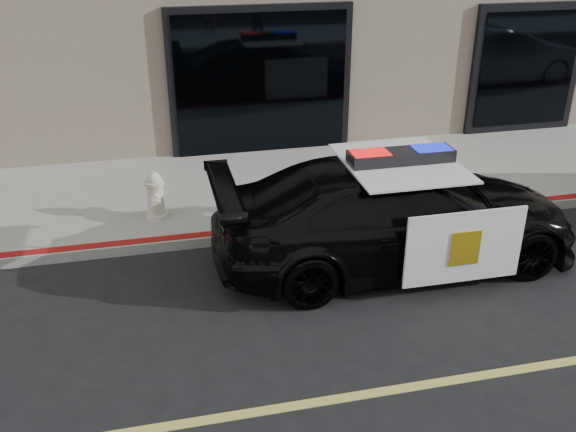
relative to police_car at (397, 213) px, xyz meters
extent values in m
plane|color=black|center=(0.01, -2.51, -0.73)|extent=(120.00, 120.00, 0.00)
cube|color=gray|center=(0.01, 2.74, -0.65)|extent=(60.00, 3.50, 0.15)
imported|color=black|center=(0.00, 0.00, -0.01)|extent=(2.05, 4.97, 1.44)
cube|color=white|center=(0.47, -1.03, -0.03)|extent=(1.54, 0.04, 0.96)
cube|color=white|center=(0.48, 1.03, -0.03)|extent=(1.54, 0.04, 0.96)
cube|color=white|center=(0.00, 0.00, 0.72)|extent=(1.44, 1.73, 0.02)
cube|color=gold|center=(0.47, -1.06, -0.03)|extent=(0.38, 0.01, 0.46)
cube|color=black|center=(0.00, 0.00, 0.81)|extent=(1.38, 0.36, 0.17)
cube|color=red|center=(-0.42, 0.00, 0.82)|extent=(0.48, 0.31, 0.16)
cube|color=#0C19CC|center=(0.42, 0.00, 0.82)|extent=(0.48, 0.31, 0.16)
cylinder|color=beige|center=(-3.13, 1.80, -0.54)|extent=(0.34, 0.34, 0.08)
cylinder|color=beige|center=(-3.13, 1.80, -0.27)|extent=(0.25, 0.25, 0.48)
cylinder|color=beige|center=(-3.13, 1.80, -0.01)|extent=(0.30, 0.30, 0.06)
sphere|color=beige|center=(-3.13, 1.80, 0.05)|extent=(0.22, 0.22, 0.22)
cylinder|color=beige|center=(-3.13, 1.80, 0.14)|extent=(0.07, 0.07, 0.07)
cylinder|color=beige|center=(-3.13, 1.96, -0.20)|extent=(0.12, 0.11, 0.12)
cylinder|color=beige|center=(-3.13, 1.64, -0.20)|extent=(0.12, 0.11, 0.12)
cylinder|color=beige|center=(-3.13, 1.61, -0.27)|extent=(0.16, 0.13, 0.16)
camera|label=1|loc=(-3.16, -7.24, 3.72)|focal=40.00mm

